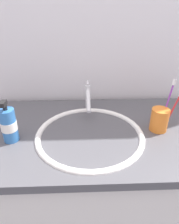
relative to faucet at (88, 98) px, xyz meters
The scene contains 8 objects.
tiled_wall_back 0.32m from the faucet, 86.11° to the left, with size 2.22×0.04×2.40m, color silver.
vanity_counter 0.53m from the faucet, 86.10° to the right, with size 1.02×0.58×0.86m.
sink_basin 0.23m from the faucet, 90.00° to the right, with size 0.44×0.44×0.11m.
faucet is the anchor object (origin of this frame).
toothbrush_cup 0.34m from the faucet, 31.36° to the right, with size 0.07×0.07×0.10m, color orange.
toothbrush_red 0.38m from the faucet, 27.78° to the right, with size 0.06×0.01×0.19m.
toothbrush_purple 0.36m from the faucet, 25.10° to the right, with size 0.05×0.04×0.20m.
soap_dispenser 0.38m from the faucet, 143.73° to the right, with size 0.06×0.06×0.17m.
Camera 1 is at (-0.04, -0.72, 1.35)m, focal length 33.23 mm.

